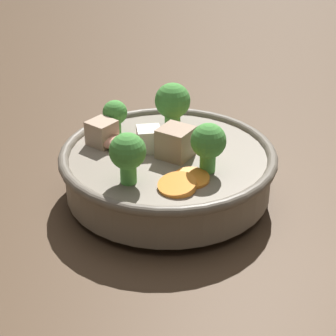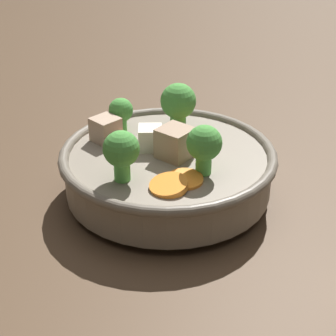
{
  "view_description": "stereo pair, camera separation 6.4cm",
  "coord_description": "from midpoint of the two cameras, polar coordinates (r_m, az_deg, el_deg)",
  "views": [
    {
      "loc": [
        0.49,
        0.26,
        0.35
      ],
      "look_at": [
        0.0,
        0.0,
        0.04
      ],
      "focal_mm": 60.0,
      "sensor_mm": 36.0,
      "label": 1
    },
    {
      "loc": [
        0.46,
        0.32,
        0.35
      ],
      "look_at": [
        0.0,
        0.0,
        0.04
      ],
      "focal_mm": 60.0,
      "sensor_mm": 36.0,
      "label": 2
    }
  ],
  "objects": [
    {
      "name": "ground_plane",
      "position": [
        0.66,
        2.78,
        -2.87
      ],
      "size": [
        3.0,
        3.0,
        0.0
      ],
      "primitive_type": "plane",
      "color": "#4C3826"
    },
    {
      "name": "stirfry_bowl",
      "position": [
        0.64,
        2.81,
        0.24
      ],
      "size": [
        0.25,
        0.25,
        0.12
      ],
      "color": "slate",
      "rests_on": "ground_plane"
    }
  ]
}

